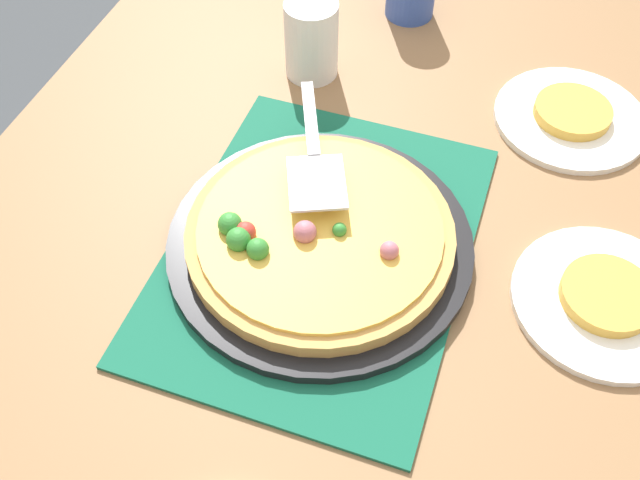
% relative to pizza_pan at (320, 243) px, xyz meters
% --- Properties ---
extents(ground_plane, '(8.00, 8.00, 0.00)m').
position_rel_pizza_pan_xyz_m(ground_plane, '(0.00, 0.00, -0.76)').
color(ground_plane, '#3D4247').
extents(dining_table, '(1.40, 1.00, 0.75)m').
position_rel_pizza_pan_xyz_m(dining_table, '(0.00, 0.00, -0.12)').
color(dining_table, olive).
rests_on(dining_table, ground_plane).
extents(placemat, '(0.48, 0.36, 0.01)m').
position_rel_pizza_pan_xyz_m(placemat, '(0.00, 0.00, -0.01)').
color(placemat, '#145B42').
rests_on(placemat, dining_table).
extents(pizza_pan, '(0.38, 0.38, 0.01)m').
position_rel_pizza_pan_xyz_m(pizza_pan, '(0.00, 0.00, 0.00)').
color(pizza_pan, black).
rests_on(pizza_pan, placemat).
extents(pizza, '(0.33, 0.33, 0.05)m').
position_rel_pizza_pan_xyz_m(pizza, '(-0.00, 0.00, 0.02)').
color(pizza, tan).
rests_on(pizza, pizza_pan).
extents(plate_near_left, '(0.22, 0.22, 0.01)m').
position_rel_pizza_pan_xyz_m(plate_near_left, '(0.03, -0.34, -0.01)').
color(plate_near_left, white).
rests_on(plate_near_left, dining_table).
extents(plate_far_right, '(0.22, 0.22, 0.01)m').
position_rel_pizza_pan_xyz_m(plate_far_right, '(0.34, -0.27, -0.01)').
color(plate_far_right, white).
rests_on(plate_far_right, dining_table).
extents(served_slice_left, '(0.11, 0.11, 0.02)m').
position_rel_pizza_pan_xyz_m(served_slice_left, '(0.03, -0.34, 0.01)').
color(served_slice_left, gold).
rests_on(served_slice_left, plate_near_left).
extents(served_slice_right, '(0.11, 0.11, 0.02)m').
position_rel_pizza_pan_xyz_m(served_slice_right, '(0.34, -0.27, 0.01)').
color(served_slice_right, gold).
rests_on(served_slice_right, plate_far_right).
extents(cup_far, '(0.08, 0.08, 0.12)m').
position_rel_pizza_pan_xyz_m(cup_far, '(0.33, 0.13, 0.05)').
color(cup_far, white).
rests_on(cup_far, dining_table).
extents(pizza_server, '(0.23, 0.13, 0.01)m').
position_rel_pizza_pan_xyz_m(pizza_server, '(0.09, 0.04, 0.06)').
color(pizza_server, silver).
rests_on(pizza_server, pizza).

